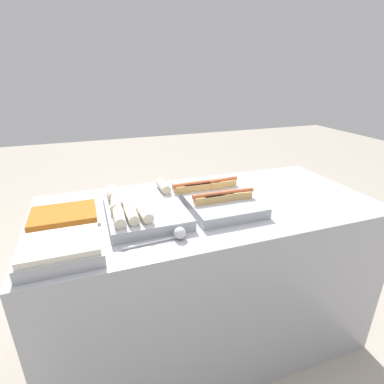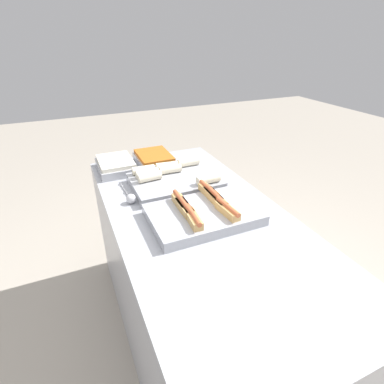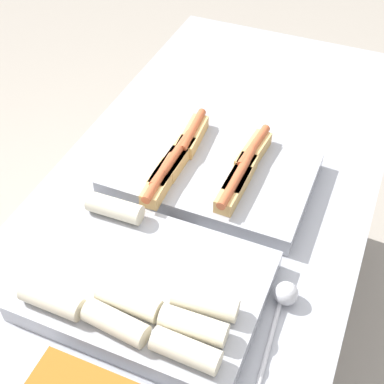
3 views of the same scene
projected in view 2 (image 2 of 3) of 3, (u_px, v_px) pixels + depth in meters
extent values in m
plane|color=#ADA393|center=(198.00, 337.00, 1.87)|extent=(12.00, 12.00, 0.00)
cube|color=#A8AAB2|center=(199.00, 284.00, 1.66)|extent=(1.73, 0.81, 0.90)
cube|color=#A8AAB2|center=(203.00, 215.00, 1.40)|extent=(0.34, 0.50, 0.05)
cube|color=tan|center=(213.00, 196.00, 1.47)|extent=(0.15, 0.05, 0.04)
cylinder|color=#CC6038|center=(213.00, 192.00, 1.46)|extent=(0.17, 0.03, 0.02)
cube|color=tan|center=(209.00, 192.00, 1.51)|extent=(0.15, 0.05, 0.04)
cylinder|color=#CC6038|center=(209.00, 188.00, 1.50)|extent=(0.17, 0.03, 0.02)
cube|color=tan|center=(181.00, 203.00, 1.41)|extent=(0.15, 0.05, 0.04)
cylinder|color=#CC6038|center=(181.00, 199.00, 1.40)|extent=(0.17, 0.03, 0.02)
cube|color=tan|center=(218.00, 201.00, 1.43)|extent=(0.15, 0.04, 0.04)
cylinder|color=#CC6038|center=(218.00, 197.00, 1.42)|extent=(0.17, 0.02, 0.02)
cube|color=tan|center=(185.00, 208.00, 1.37)|extent=(0.15, 0.05, 0.04)
cylinder|color=#CC6038|center=(184.00, 204.00, 1.36)|extent=(0.17, 0.02, 0.02)
cube|color=tan|center=(227.00, 211.00, 1.35)|extent=(0.15, 0.05, 0.04)
cylinder|color=#CC6038|center=(228.00, 207.00, 1.34)|extent=(0.17, 0.03, 0.02)
cube|color=tan|center=(193.00, 219.00, 1.29)|extent=(0.15, 0.06, 0.04)
cylinder|color=#CC6038|center=(193.00, 215.00, 1.28)|extent=(0.17, 0.04, 0.02)
cube|color=#A8AAB2|center=(175.00, 182.00, 1.70)|extent=(0.35, 0.48, 0.05)
cylinder|color=beige|center=(150.00, 177.00, 1.65)|extent=(0.06, 0.13, 0.05)
cylinder|color=beige|center=(144.00, 170.00, 1.73)|extent=(0.05, 0.13, 0.05)
cylinder|color=beige|center=(167.00, 166.00, 1.78)|extent=(0.06, 0.13, 0.05)
cylinder|color=beige|center=(147.00, 173.00, 1.69)|extent=(0.05, 0.13, 0.05)
cylinder|color=beige|center=(170.00, 169.00, 1.74)|extent=(0.05, 0.13, 0.05)
cylinder|color=beige|center=(188.00, 162.00, 1.83)|extent=(0.05, 0.13, 0.05)
cylinder|color=beige|center=(208.00, 179.00, 1.62)|extent=(0.05, 0.13, 0.05)
cube|color=#A8AAB2|center=(116.00, 167.00, 1.89)|extent=(0.29, 0.22, 0.05)
cube|color=silver|center=(115.00, 161.00, 1.88)|extent=(0.27, 0.20, 0.02)
cube|color=#A8AAB2|center=(154.00, 161.00, 1.98)|extent=(0.29, 0.22, 0.05)
cube|color=#B7601E|center=(154.00, 155.00, 1.97)|extent=(0.27, 0.20, 0.02)
cylinder|color=silver|center=(126.00, 192.00, 1.64)|extent=(0.24, 0.03, 0.01)
sphere|color=silver|center=(131.00, 199.00, 1.53)|extent=(0.05, 0.05, 0.05)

